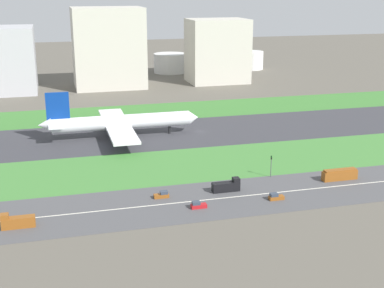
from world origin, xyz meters
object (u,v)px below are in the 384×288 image
(hangar_building, at_px, (108,48))
(fuel_tank_west, at_px, (170,63))
(truck_1, at_px, (227,186))
(fuel_tank_centre, at_px, (211,58))
(fuel_tank_east, at_px, (251,60))
(car_2, at_px, (162,195))
(office_tower, at_px, (217,51))
(car_0, at_px, (198,205))
(car_4, at_px, (276,197))
(airliner, at_px, (118,122))
(bus_0, at_px, (340,175))
(truck_0, at_px, (17,222))
(traffic_light, at_px, (271,165))

(hangar_building, xyz_separation_m, fuel_tank_west, (47.84, 45.00, -16.95))
(truck_1, bearing_deg, fuel_tank_centre, 74.21)
(fuel_tank_west, height_order, fuel_tank_east, fuel_tank_west)
(car_2, height_order, office_tower, office_tower)
(car_2, relative_size, fuel_tank_centre, 0.20)
(car_0, relative_size, fuel_tank_east, 0.26)
(fuel_tank_east, bearing_deg, car_4, -109.46)
(truck_1, distance_m, office_tower, 190.84)
(car_4, relative_size, hangar_building, 0.09)
(airliner, bearing_deg, fuel_tank_east, 53.19)
(bus_0, xyz_separation_m, office_tower, (16.61, 182.00, 17.96))
(hangar_building, height_order, office_tower, hangar_building)
(truck_0, relative_size, fuel_tank_west, 0.36)
(airliner, xyz_separation_m, truck_1, (23.65, -68.00, -4.56))
(car_2, bearing_deg, truck_0, -165.92)
(office_tower, bearing_deg, truck_0, -120.74)
(truck_0, xyz_separation_m, fuel_tank_east, (155.05, 237.00, 4.93))
(car_0, height_order, hangar_building, hangar_building)
(truck_0, relative_size, fuel_tank_centre, 0.39)
(truck_0, xyz_separation_m, traffic_light, (77.39, 17.99, 2.62))
(fuel_tank_west, xyz_separation_m, fuel_tank_centre, (30.29, 0.00, 2.26))
(car_0, xyz_separation_m, fuel_tank_east, (107.07, 237.00, 5.68))
(truck_1, height_order, traffic_light, traffic_light)
(fuel_tank_centre, distance_m, fuel_tank_east, 31.24)
(truck_1, xyz_separation_m, hangar_building, (-13.95, 182.00, 22.00))
(airliner, height_order, traffic_light, airliner)
(airliner, height_order, fuel_tank_west, airliner)
(bus_0, bearing_deg, fuel_tank_east, 75.79)
(fuel_tank_east, bearing_deg, truck_0, -123.19)
(hangar_building, bearing_deg, office_tower, 0.00)
(airliner, height_order, bus_0, airliner)
(truck_1, xyz_separation_m, fuel_tank_east, (95.33, 227.00, 4.93))
(bus_0, height_order, hangar_building, hangar_building)
(fuel_tank_east, bearing_deg, fuel_tank_centre, 180.00)
(car_2, relative_size, bus_0, 0.38)
(office_tower, bearing_deg, airliner, -124.42)
(airliner, distance_m, car_2, 68.31)
(truck_0, relative_size, fuel_tank_east, 0.49)
(office_tower, height_order, fuel_tank_west, office_tower)
(hangar_building, distance_m, office_tower, 68.53)
(fuel_tank_east, bearing_deg, fuel_tank_west, 180.00)
(car_2, distance_m, fuel_tank_east, 254.62)
(fuel_tank_west, bearing_deg, bus_0, -89.00)
(car_4, distance_m, traffic_light, 19.30)
(truck_0, bearing_deg, bus_0, -174.15)
(bus_0, bearing_deg, car_2, 180.00)
(truck_1, relative_size, fuel_tank_west, 0.36)
(office_tower, bearing_deg, car_4, -102.60)
(airliner, relative_size, traffic_light, 9.03)
(airliner, height_order, fuel_tank_east, airliner)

